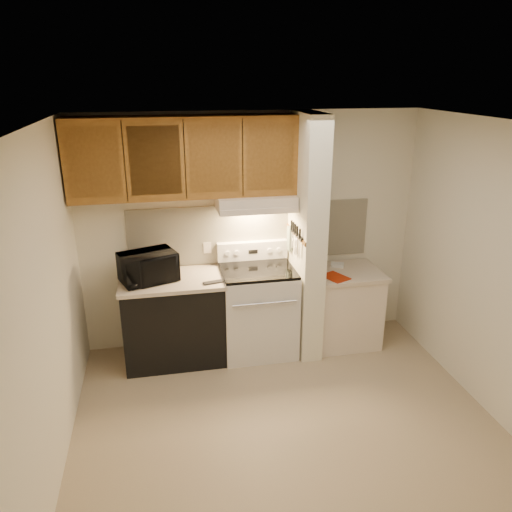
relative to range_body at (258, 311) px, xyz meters
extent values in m
plane|color=tan|center=(0.00, -1.16, -0.46)|extent=(3.60, 3.60, 0.00)
plane|color=white|center=(0.00, -1.16, 2.04)|extent=(3.60, 3.60, 0.00)
cube|color=#EBE3C8|center=(0.00, 0.34, 0.79)|extent=(3.60, 2.50, 0.02)
cube|color=#EBE3C8|center=(-1.80, -1.16, 0.79)|extent=(0.02, 3.00, 2.50)
cube|color=#EBE3C8|center=(1.80, -1.16, 0.79)|extent=(0.02, 3.00, 2.50)
cube|color=white|center=(0.00, 0.33, 0.78)|extent=(2.60, 0.02, 0.63)
cube|color=silver|center=(0.00, 0.00, 0.00)|extent=(0.76, 0.65, 0.92)
cube|color=black|center=(0.00, -0.32, 0.04)|extent=(0.50, 0.01, 0.30)
cylinder|color=silver|center=(0.00, -0.35, 0.26)|extent=(0.65, 0.02, 0.02)
cube|color=black|center=(0.00, 0.00, 0.48)|extent=(0.74, 0.64, 0.03)
cube|color=silver|center=(0.00, 0.28, 0.59)|extent=(0.76, 0.08, 0.20)
cube|color=black|center=(0.00, 0.24, 0.59)|extent=(0.10, 0.01, 0.04)
cylinder|color=silver|center=(-0.28, 0.24, 0.59)|extent=(0.05, 0.02, 0.05)
cylinder|color=silver|center=(-0.18, 0.24, 0.59)|extent=(0.05, 0.02, 0.05)
cylinder|color=silver|center=(0.18, 0.24, 0.59)|extent=(0.05, 0.02, 0.05)
cylinder|color=silver|center=(0.28, 0.24, 0.59)|extent=(0.05, 0.02, 0.05)
cube|color=black|center=(-0.88, 0.01, -0.03)|extent=(1.00, 0.63, 0.87)
cube|color=beige|center=(-0.88, 0.01, 0.43)|extent=(1.04, 0.67, 0.04)
cube|color=black|center=(-0.48, -0.19, 0.46)|extent=(0.21, 0.11, 0.01)
cylinder|color=#206462|center=(-1.23, 0.23, 0.50)|extent=(0.12, 0.12, 0.11)
cube|color=beige|center=(-0.48, 0.32, 0.64)|extent=(0.08, 0.01, 0.12)
imported|color=black|center=(-1.10, -0.01, 0.60)|extent=(0.62, 0.52, 0.29)
cube|color=white|center=(0.51, -0.01, 0.79)|extent=(0.22, 0.70, 2.50)
cube|color=#976025|center=(0.39, -0.01, 0.84)|extent=(0.01, 0.70, 0.04)
cube|color=black|center=(0.39, -0.06, 0.86)|extent=(0.02, 0.42, 0.04)
cube|color=silver|center=(0.38, -0.21, 0.76)|extent=(0.01, 0.03, 0.16)
cylinder|color=black|center=(0.38, -0.22, 0.91)|extent=(0.02, 0.02, 0.10)
cube|color=silver|center=(0.38, -0.12, 0.75)|extent=(0.01, 0.04, 0.18)
cylinder|color=black|center=(0.38, -0.12, 0.91)|extent=(0.02, 0.02, 0.10)
cube|color=silver|center=(0.38, -0.06, 0.74)|extent=(0.01, 0.04, 0.20)
cylinder|color=black|center=(0.38, -0.05, 0.91)|extent=(0.02, 0.02, 0.10)
cube|color=silver|center=(0.38, 0.03, 0.76)|extent=(0.01, 0.04, 0.16)
cylinder|color=black|center=(0.38, 0.02, 0.91)|extent=(0.02, 0.02, 0.10)
cube|color=silver|center=(0.38, 0.10, 0.75)|extent=(0.01, 0.04, 0.18)
cylinder|color=black|center=(0.38, 0.09, 0.91)|extent=(0.02, 0.02, 0.10)
cube|color=gray|center=(0.38, 0.17, 0.74)|extent=(0.03, 0.11, 0.26)
cube|color=beige|center=(0.97, -0.01, -0.06)|extent=(0.70, 0.60, 0.81)
cube|color=beige|center=(0.97, -0.01, 0.37)|extent=(0.74, 0.64, 0.04)
cube|color=#AB2507|center=(0.79, -0.16, 0.39)|extent=(0.30, 0.33, 0.01)
cube|color=white|center=(0.92, 0.14, 0.41)|extent=(0.16, 0.14, 0.04)
cube|color=beige|center=(0.00, 0.12, 1.17)|extent=(0.78, 0.44, 0.15)
cube|color=beige|center=(0.00, -0.08, 1.12)|extent=(0.78, 0.04, 0.06)
cube|color=#976025|center=(-0.69, 0.17, 1.62)|extent=(2.18, 0.33, 0.77)
cube|color=#976025|center=(-1.51, 0.01, 1.62)|extent=(0.46, 0.01, 0.63)
cube|color=black|center=(-1.23, 0.01, 1.62)|extent=(0.01, 0.01, 0.73)
cube|color=#976025|center=(-0.96, 0.01, 1.62)|extent=(0.46, 0.01, 0.63)
cube|color=black|center=(-0.69, 0.01, 1.62)|extent=(0.01, 0.01, 0.73)
cube|color=#976025|center=(-0.42, 0.01, 1.62)|extent=(0.46, 0.01, 0.63)
cube|color=black|center=(-0.14, 0.01, 1.62)|extent=(0.01, 0.01, 0.73)
cube|color=#976025|center=(0.13, 0.01, 1.62)|extent=(0.46, 0.01, 0.63)
camera|label=1|loc=(-0.96, -4.68, 2.37)|focal=35.00mm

